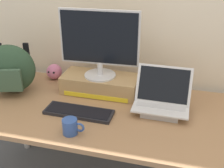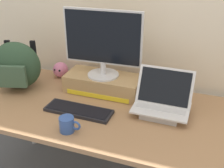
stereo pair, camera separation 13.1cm
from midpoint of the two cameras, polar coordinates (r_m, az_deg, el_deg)
back_wall at (r=2.03m, az=6.96°, el=15.61°), size 7.00×0.10×2.60m
desk at (r=1.80m, az=2.10°, el=-7.02°), size 1.91×0.81×0.75m
toner_box_yellow at (r=1.95m, az=0.18°, el=0.07°), size 0.52×0.23×0.12m
desktop_monitor at (r=1.84m, az=0.18°, el=8.28°), size 0.52×0.21×0.45m
open_laptop at (r=1.75m, az=12.11°, el=-4.29°), size 0.33×0.24×0.26m
external_keyboard at (r=1.75m, az=-4.58°, el=-5.35°), size 0.42×0.14×0.02m
messenger_backpack at (r=2.05m, az=-16.92°, el=3.52°), size 0.38×0.30×0.34m
coffee_mug at (r=1.57m, az=-6.59°, el=-8.13°), size 0.12×0.08×0.09m
plush_toy at (r=2.20m, az=-8.64°, el=2.84°), size 0.11×0.11×0.11m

